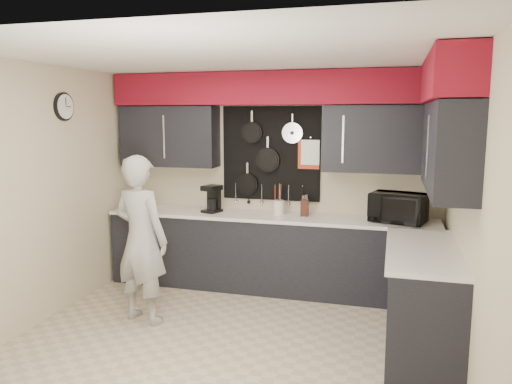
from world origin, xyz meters
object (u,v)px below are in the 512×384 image
(utensil_crock, at_px, (279,207))
(coffee_maker, at_px, (213,198))
(knife_block, at_px, (305,208))
(microwave, at_px, (398,208))
(person, at_px, (141,239))

(utensil_crock, relative_size, coffee_maker, 0.51)
(knife_block, xyz_separation_m, utensil_crock, (-0.31, 0.03, -0.01))
(microwave, relative_size, knife_block, 2.99)
(knife_block, distance_m, utensil_crock, 0.32)
(knife_block, bearing_deg, microwave, -6.91)
(coffee_maker, bearing_deg, person, -84.82)
(knife_block, distance_m, person, 1.94)
(microwave, distance_m, utensil_crock, 1.37)
(microwave, relative_size, utensil_crock, 3.49)
(coffee_maker, height_order, person, person)
(person, bearing_deg, knife_block, -124.34)
(utensil_crock, distance_m, coffee_maker, 0.82)
(utensil_crock, height_order, coffee_maker, coffee_maker)
(microwave, bearing_deg, person, -138.14)
(knife_block, distance_m, coffee_maker, 1.13)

